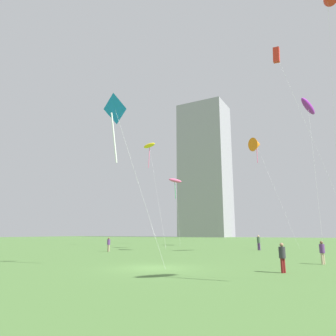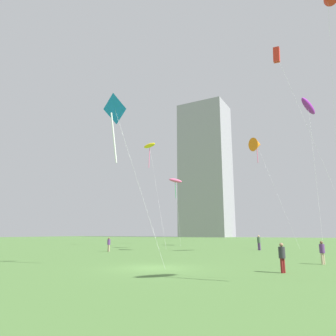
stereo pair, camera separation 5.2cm
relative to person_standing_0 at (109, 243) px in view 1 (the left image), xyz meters
name	(u,v)px [view 1 (the left image)]	position (x,y,z in m)	size (l,w,h in m)	color
ground	(154,268)	(13.14, -12.11, -0.92)	(280.00, 280.00, 0.00)	#4C7538
person_standing_0	(109,243)	(0.00, 0.00, 0.00)	(0.35, 0.35, 1.59)	tan
person_standing_1	(322,251)	(22.36, -4.88, -0.02)	(0.35, 0.35, 1.56)	tan
person_standing_2	(282,255)	(20.55, -10.98, -0.01)	(0.35, 0.35, 1.58)	maroon
person_standing_3	(259,242)	(14.85, 11.10, 0.14)	(0.41, 0.41, 1.83)	#593372
kite_flying_0	(149,146)	(-3.41, 14.43, 15.91)	(7.82, 6.60, 17.41)	silver
kite_flying_1	(256,145)	(13.54, 20.44, 15.41)	(7.01, 5.37, 17.55)	silver
kite_flying_3	(276,55)	(19.08, 7.83, 23.05)	(6.93, 0.96, 24.98)	silver
kite_flying_4	(308,106)	(22.12, 5.94, 14.86)	(1.66, 5.93, 16.56)	silver
kite_flying_5	(175,181)	(-3.99, 25.70, 11.53)	(6.51, 9.48, 13.13)	silver
kite_flying_7	(115,115)	(10.91, -13.67, 8.94)	(3.82, 2.22, 10.92)	silver
distant_highrise_0	(205,169)	(-35.00, 125.83, 35.43)	(25.28, 18.85, 72.70)	#939399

